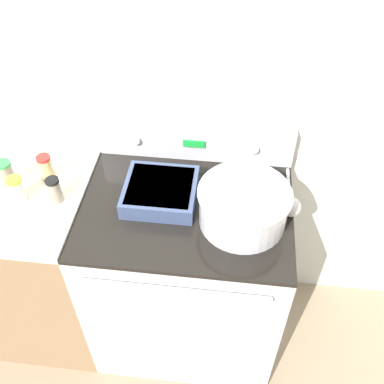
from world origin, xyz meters
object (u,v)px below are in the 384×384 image
at_px(casserole_dish, 160,191).
at_px(spice_jar_yellow_cap, 17,189).
at_px(spice_jar_red_cap, 46,168).
at_px(spice_jar_green_cap, 6,174).
at_px(spice_jar_black_cap, 55,190).
at_px(mixing_bowl, 244,205).
at_px(ladle, 291,205).

bearing_deg(casserole_dish, spice_jar_yellow_cap, -171.35).
bearing_deg(spice_jar_yellow_cap, spice_jar_red_cap, 60.13).
bearing_deg(spice_jar_green_cap, spice_jar_black_cap, -16.25).
height_order(spice_jar_black_cap, spice_jar_red_cap, spice_jar_red_cap).
bearing_deg(mixing_bowl, spice_jar_green_cap, 175.45).
distance_m(spice_jar_black_cap, spice_jar_red_cap, 0.13).
xyz_separation_m(casserole_dish, spice_jar_yellow_cap, (-0.54, -0.08, 0.03)).
relative_size(spice_jar_black_cap, spice_jar_green_cap, 0.95).
distance_m(casserole_dish, ladle, 0.50).
relative_size(mixing_bowl, spice_jar_green_cap, 2.94).
xyz_separation_m(casserole_dish, ladle, (0.50, -0.01, -0.00)).
xyz_separation_m(casserole_dish, spice_jar_red_cap, (-0.46, 0.04, 0.03)).
relative_size(casserole_dish, spice_jar_black_cap, 2.53).
xyz_separation_m(ladle, spice_jar_yellow_cap, (-1.03, -0.07, 0.03)).
bearing_deg(spice_jar_black_cap, spice_jar_red_cap, 122.80).
xyz_separation_m(mixing_bowl, ladle, (0.18, 0.07, -0.05)).
bearing_deg(spice_jar_green_cap, spice_jar_red_cap, 18.73).
height_order(ladle, spice_jar_green_cap, spice_jar_green_cap).
bearing_deg(ladle, spice_jar_red_cap, 176.62).
height_order(spice_jar_red_cap, spice_jar_green_cap, spice_jar_red_cap).
relative_size(casserole_dish, spice_jar_green_cap, 2.41).
relative_size(mixing_bowl, spice_jar_yellow_cap, 3.11).
distance_m(spice_jar_yellow_cap, spice_jar_green_cap, 0.10).
bearing_deg(casserole_dish, mixing_bowl, -13.97).
xyz_separation_m(mixing_bowl, spice_jar_black_cap, (-0.71, 0.01, -0.02)).
height_order(mixing_bowl, spice_jar_yellow_cap, mixing_bowl).
relative_size(spice_jar_black_cap, spice_jar_red_cap, 0.94).
height_order(spice_jar_black_cap, spice_jar_yellow_cap, same).
distance_m(spice_jar_black_cap, spice_jar_green_cap, 0.22).
bearing_deg(spice_jar_yellow_cap, casserole_dish, 8.65).
bearing_deg(spice_jar_red_cap, spice_jar_black_cap, -57.20).
bearing_deg(spice_jar_black_cap, casserole_dish, 9.93).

